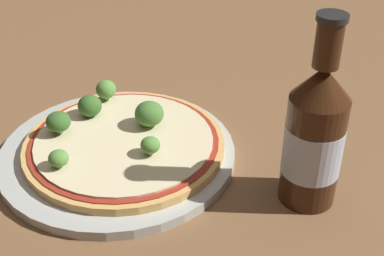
# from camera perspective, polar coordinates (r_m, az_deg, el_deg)

# --- Properties ---
(ground_plane) EXTENTS (3.00, 3.00, 0.00)m
(ground_plane) POSITION_cam_1_polar(r_m,az_deg,el_deg) (0.68, -6.52, -1.72)
(ground_plane) COLOR brown
(plate) EXTENTS (0.28, 0.28, 0.01)m
(plate) POSITION_cam_1_polar(r_m,az_deg,el_deg) (0.66, -7.91, -2.69)
(plate) COLOR #B2B7B2
(plate) RESTS_ON ground_plane
(pizza) EXTENTS (0.24, 0.24, 0.01)m
(pizza) POSITION_cam_1_polar(r_m,az_deg,el_deg) (0.65, -7.42, -1.65)
(pizza) COLOR tan
(pizza) RESTS_ON plate
(broccoli_floret_0) EXTENTS (0.04, 0.04, 0.03)m
(broccoli_floret_0) POSITION_cam_1_polar(r_m,az_deg,el_deg) (0.66, -4.58, 1.53)
(broccoli_floret_0) COLOR #89A866
(broccoli_floret_0) RESTS_ON pizza
(broccoli_floret_1) EXTENTS (0.02, 0.02, 0.02)m
(broccoli_floret_1) POSITION_cam_1_polar(r_m,az_deg,el_deg) (0.61, -4.47, -1.84)
(broccoli_floret_1) COLOR #89A866
(broccoli_floret_1) RESTS_ON pizza
(broccoli_floret_2) EXTENTS (0.03, 0.03, 0.03)m
(broccoli_floret_2) POSITION_cam_1_polar(r_m,az_deg,el_deg) (0.69, -10.85, 2.34)
(broccoli_floret_2) COLOR #89A866
(broccoli_floret_2) RESTS_ON pizza
(broccoli_floret_3) EXTENTS (0.03, 0.03, 0.03)m
(broccoli_floret_3) POSITION_cam_1_polar(r_m,az_deg,el_deg) (0.72, -9.16, 4.07)
(broccoli_floret_3) COLOR #89A866
(broccoli_floret_3) RESTS_ON pizza
(broccoli_floret_4) EXTENTS (0.03, 0.03, 0.03)m
(broccoli_floret_4) POSITION_cam_1_polar(r_m,az_deg,el_deg) (0.66, -14.07, 0.65)
(broccoli_floret_4) COLOR #89A866
(broccoli_floret_4) RESTS_ON pizza
(broccoli_floret_5) EXTENTS (0.02, 0.02, 0.02)m
(broccoli_floret_5) POSITION_cam_1_polar(r_m,az_deg,el_deg) (0.61, -14.05, -3.16)
(broccoli_floret_5) COLOR #89A866
(broccoli_floret_5) RESTS_ON pizza
(beer_bottle) EXTENTS (0.06, 0.06, 0.21)m
(beer_bottle) POSITION_cam_1_polar(r_m,az_deg,el_deg) (0.56, 12.93, -0.84)
(beer_bottle) COLOR #381E0F
(beer_bottle) RESTS_ON ground_plane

